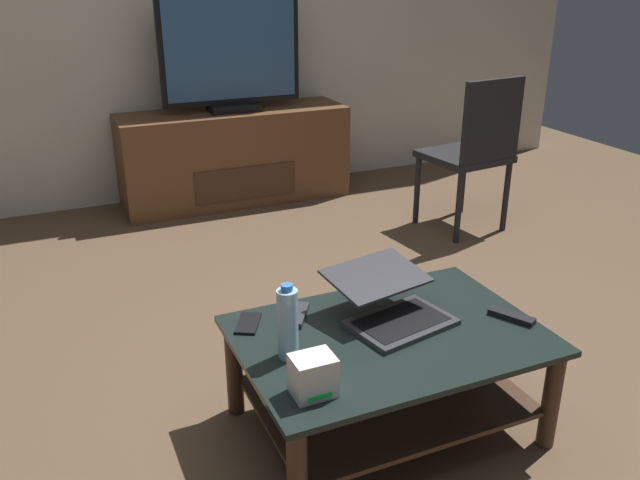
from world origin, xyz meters
TOP-DOWN VIEW (x-y plane):
  - ground_plane at (0.00, 0.00)m, footprint 7.68×7.68m
  - coffee_table at (0.05, -0.33)m, footprint 1.01×0.70m
  - media_cabinet at (0.31, 2.25)m, footprint 1.52×0.46m
  - television at (0.31, 2.23)m, footprint 0.92×0.20m
  - dining_chair at (1.44, 1.11)m, footprint 0.49×0.49m
  - laptop at (0.10, -0.25)m, footprint 0.41×0.43m
  - router_box at (-0.31, -0.54)m, footprint 0.12×0.10m
  - water_bottle_near at (-0.31, -0.33)m, footprint 0.07×0.07m
  - cell_phone at (-0.36, -0.09)m, footprint 0.13×0.16m
  - tv_remote at (0.49, -0.42)m, footprint 0.11×0.16m
  - soundbar_remote at (-0.18, -0.11)m, footprint 0.12×0.16m

SIDE VIEW (x-z plane):
  - ground_plane at x=0.00m, z-range 0.00..0.00m
  - coffee_table at x=0.05m, z-range 0.07..0.46m
  - media_cabinet at x=0.31m, z-range 0.00..0.63m
  - cell_phone at x=-0.36m, z-range 0.38..0.39m
  - tv_remote at x=0.49m, z-range 0.38..0.40m
  - soundbar_remote at x=-0.18m, z-range 0.38..0.40m
  - laptop at x=0.10m, z-range 0.36..0.52m
  - router_box at x=-0.31m, z-range 0.38..0.51m
  - water_bottle_near at x=-0.31m, z-range 0.38..0.63m
  - dining_chair at x=1.44m, z-range 0.06..0.99m
  - television at x=0.31m, z-range 0.61..1.35m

